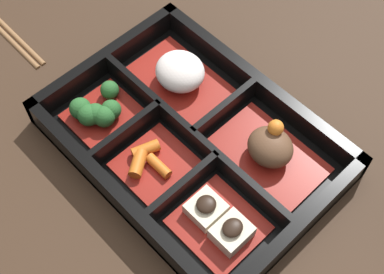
# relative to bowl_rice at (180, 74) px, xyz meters

# --- Properties ---
(ground_plane) EXTENTS (3.00, 3.00, 0.00)m
(ground_plane) POSITION_rel_bowl_rice_xyz_m (0.08, -0.05, -0.03)
(ground_plane) COLOR #382619
(bento_base) EXTENTS (0.34, 0.24, 0.01)m
(bento_base) POSITION_rel_bowl_rice_xyz_m (0.08, -0.05, -0.02)
(bento_base) COLOR black
(bento_base) RESTS_ON ground_plane
(bento_rim) EXTENTS (0.34, 0.24, 0.04)m
(bento_rim) POSITION_rel_bowl_rice_xyz_m (0.08, -0.05, -0.01)
(bento_rim) COLOR black
(bento_rim) RESTS_ON ground_plane
(bowl_rice) EXTENTS (0.13, 0.08, 0.04)m
(bowl_rice) POSITION_rel_bowl_rice_xyz_m (0.00, 0.00, 0.00)
(bowl_rice) COLOR maroon
(bowl_rice) RESTS_ON bento_base
(bowl_stew) EXTENTS (0.13, 0.08, 0.05)m
(bowl_stew) POSITION_rel_bowl_rice_xyz_m (0.15, 0.00, -0.00)
(bowl_stew) COLOR maroon
(bowl_stew) RESTS_ON bento_base
(bowl_greens) EXTENTS (0.07, 0.08, 0.03)m
(bowl_greens) POSITION_rel_bowl_rice_xyz_m (-0.03, -0.11, -0.00)
(bowl_greens) COLOR maroon
(bowl_greens) RESTS_ON bento_base
(bowl_carrots) EXTENTS (0.08, 0.08, 0.02)m
(bowl_carrots) POSITION_rel_bowl_rice_xyz_m (0.07, -0.11, -0.01)
(bowl_carrots) COLOR maroon
(bowl_carrots) RESTS_ON bento_base
(bowl_tofu) EXTENTS (0.09, 0.08, 0.03)m
(bowl_tofu) POSITION_rel_bowl_rice_xyz_m (0.17, -0.10, -0.01)
(bowl_tofu) COLOR maroon
(bowl_tofu) RESTS_ON bento_base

